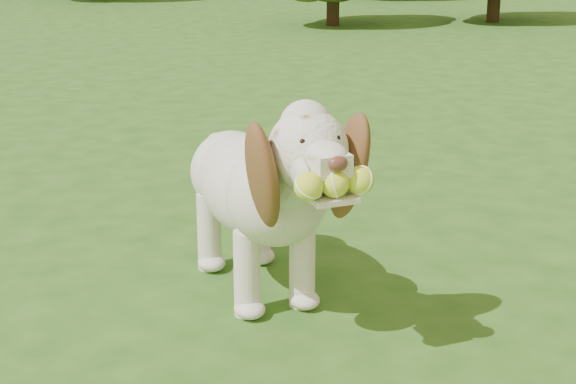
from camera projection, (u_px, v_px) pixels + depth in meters
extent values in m
plane|color=#234F16|center=(256.00, 362.00, 2.78)|extent=(80.00, 80.00, 0.00)
ellipsoid|color=silver|center=(252.00, 186.00, 3.23)|extent=(0.43, 0.72, 0.36)
ellipsoid|color=silver|center=(277.00, 195.00, 2.99)|extent=(0.39, 0.39, 0.35)
ellipsoid|color=silver|center=(231.00, 171.00, 3.45)|extent=(0.36, 0.36, 0.32)
cylinder|color=silver|center=(292.00, 179.00, 2.84)|extent=(0.22, 0.30, 0.28)
sphere|color=silver|center=(308.00, 149.00, 2.68)|extent=(0.28, 0.28, 0.25)
sphere|color=silver|center=(306.00, 126.00, 2.68)|extent=(0.18, 0.18, 0.16)
cube|color=silver|center=(327.00, 162.00, 2.56)|extent=(0.12, 0.16, 0.07)
ellipsoid|color=#592D28|center=(338.00, 164.00, 2.49)|extent=(0.06, 0.04, 0.05)
cube|color=silver|center=(328.00, 196.00, 2.58)|extent=(0.15, 0.17, 0.02)
ellipsoid|color=brown|center=(262.00, 176.00, 2.66)|extent=(0.16, 0.25, 0.38)
ellipsoid|color=brown|center=(349.00, 166.00, 2.77)|extent=(0.16, 0.23, 0.38)
cylinder|color=silver|center=(220.00, 152.00, 3.57)|extent=(0.08, 0.18, 0.14)
cylinder|color=silver|center=(247.00, 273.00, 3.06)|extent=(0.10, 0.10, 0.31)
cylinder|color=silver|center=(302.00, 265.00, 3.13)|extent=(0.10, 0.10, 0.31)
cylinder|color=silver|center=(209.00, 231.00, 3.46)|extent=(0.10, 0.10, 0.31)
cylinder|color=silver|center=(259.00, 225.00, 3.54)|extent=(0.10, 0.10, 0.31)
sphere|color=#C0ED3D|center=(309.00, 186.00, 2.50)|extent=(0.09, 0.09, 0.09)
sphere|color=#C0ED3D|center=(335.00, 183.00, 2.53)|extent=(0.09, 0.09, 0.09)
sphere|color=#C0ED3D|center=(360.00, 180.00, 2.55)|extent=(0.09, 0.09, 0.09)
cylinder|color=#382314|center=(494.00, 1.00, 11.28)|extent=(0.17, 0.17, 0.53)
cylinder|color=#382314|center=(333.00, 5.00, 10.93)|extent=(0.16, 0.16, 0.51)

